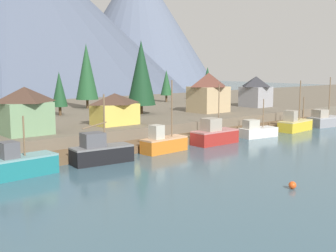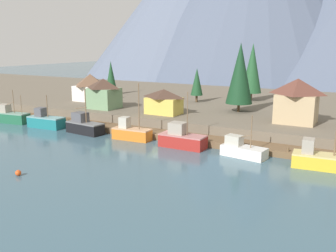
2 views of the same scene
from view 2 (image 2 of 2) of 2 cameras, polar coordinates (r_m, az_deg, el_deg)
ground_plane at (r=78.03m, az=6.23°, el=0.61°), size 400.00×400.00×1.00m
dock at (r=61.98m, az=-0.25°, el=-1.46°), size 80.00×4.00×1.60m
shoreline_bank at (r=88.73m, az=9.28°, el=3.09°), size 400.00×56.00×2.50m
fishing_boat_green at (r=80.66m, az=-22.85°, el=1.37°), size 7.36×3.39×6.58m
fishing_boat_teal at (r=73.61m, az=-18.18°, el=0.73°), size 7.27×3.18×6.17m
fishing_boat_black at (r=67.02m, az=-12.68°, el=0.04°), size 7.34×3.34×7.96m
fishing_boat_orange at (r=61.39m, az=-5.67°, el=-0.97°), size 6.57×2.68×9.32m
fishing_boat_red at (r=56.55m, az=2.13°, el=-1.93°), size 7.13×2.93×8.50m
fishing_boat_white at (r=52.99m, az=11.28°, el=-3.55°), size 6.52×3.42×5.99m
fishing_boat_yellow at (r=50.89m, az=22.27°, el=-4.72°), size 7.32×3.45×8.66m
house_green at (r=77.24m, az=-9.81°, el=4.97°), size 6.06×5.22×6.07m
house_yellow at (r=70.00m, az=-0.65°, el=3.80°), size 6.57×4.41×4.66m
house_tan at (r=65.20m, az=19.09°, el=3.72°), size 6.69×5.82×7.38m
house_white at (r=88.90m, az=-11.76°, el=5.87°), size 6.11×6.68×6.13m
conifer_near_left at (r=84.45m, az=4.43°, el=6.76°), size 2.75×2.75×7.68m
conifer_near_right at (r=72.85m, az=10.93°, el=7.91°), size 5.12×5.12×13.20m
conifer_mid_right at (r=98.34m, az=-8.71°, el=7.80°), size 2.54×2.54×8.61m
conifer_back_right at (r=88.28m, az=12.76°, el=8.62°), size 4.55×4.55×13.13m
channel_buoy at (r=48.17m, az=-21.92°, el=-6.67°), size 0.70×0.70×0.70m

